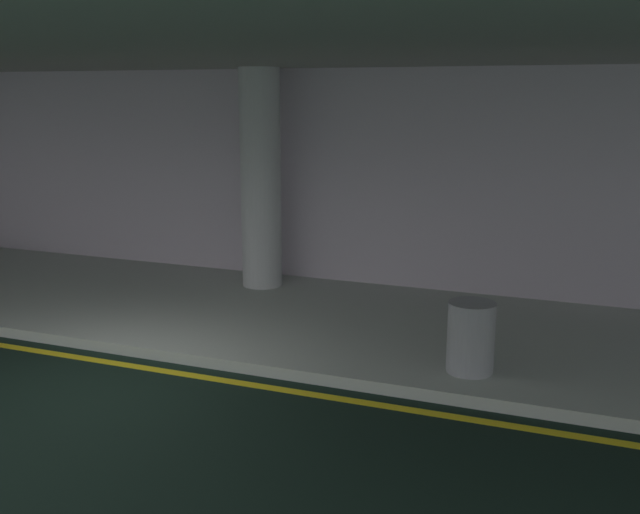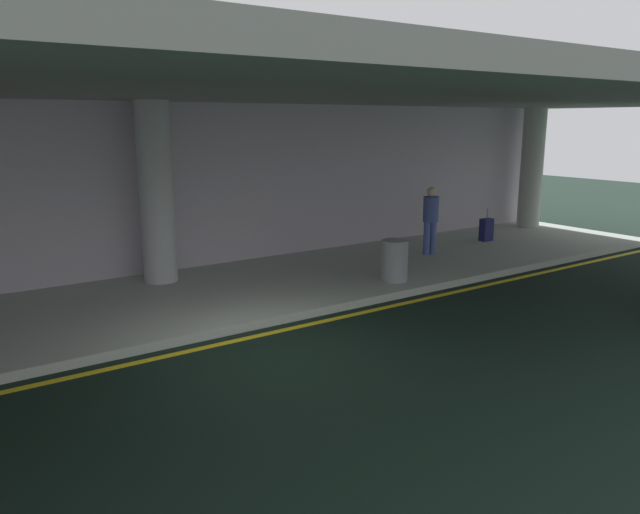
% 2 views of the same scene
% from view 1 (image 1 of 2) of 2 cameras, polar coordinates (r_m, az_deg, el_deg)
% --- Properties ---
extents(ground_plane, '(60.00, 60.00, 0.00)m').
position_cam_1_polar(ground_plane, '(9.04, -16.93, -9.84)').
color(ground_plane, black).
extents(sidewalk, '(26.00, 4.20, 0.15)m').
position_cam_1_polar(sidewalk, '(11.45, -7.43, -4.15)').
color(sidewalk, '#A9B1A9').
rests_on(sidewalk, ground).
extents(lane_stripe_yellow, '(26.00, 0.14, 0.01)m').
position_cam_1_polar(lane_stripe_yellow, '(9.57, -14.26, -8.36)').
color(lane_stripe_yellow, yellow).
rests_on(lane_stripe_yellow, ground).
extents(support_column_center, '(0.68, 0.68, 3.65)m').
position_cam_1_polar(support_column_center, '(12.23, -4.69, 6.11)').
color(support_column_center, '#ACAEAF').
rests_on(support_column_center, sidewalk).
extents(ceiling_overhang, '(28.00, 13.20, 0.30)m').
position_cam_1_polar(ceiling_overhang, '(10.53, -9.40, 15.67)').
color(ceiling_overhang, gray).
rests_on(ceiling_overhang, support_column_far_left).
extents(terminal_back_wall, '(26.00, 0.30, 3.80)m').
position_cam_1_polar(terminal_back_wall, '(13.06, -2.94, 6.23)').
color(terminal_back_wall, '#B6ABB8').
rests_on(terminal_back_wall, ground).
extents(trash_bin_steel, '(0.56, 0.56, 0.85)m').
position_cam_1_polar(trash_bin_steel, '(8.79, 11.79, -6.19)').
color(trash_bin_steel, gray).
rests_on(trash_bin_steel, sidewalk).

